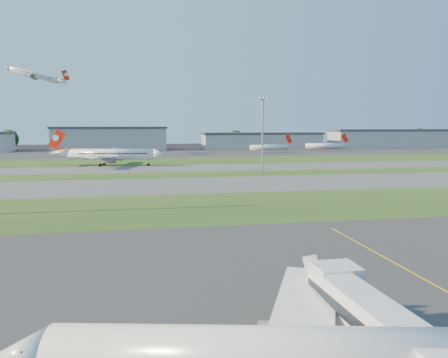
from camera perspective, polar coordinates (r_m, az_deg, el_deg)
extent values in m
plane|color=black|center=(44.59, 24.31, -15.23)|extent=(700.00, 700.00, 0.00)
cube|color=#333335|center=(44.58, 24.31, -15.22)|extent=(300.00, 70.00, 0.01)
cube|color=#284416|center=(90.49, 5.27, -3.41)|extent=(300.00, 34.00, 0.01)
cube|color=#515154|center=(122.19, 1.08, -0.64)|extent=(300.00, 32.00, 0.01)
cube|color=#284416|center=(146.58, -0.87, 0.66)|extent=(300.00, 18.00, 0.01)
cube|color=#515154|center=(168.19, -2.11, 1.49)|extent=(300.00, 26.00, 0.01)
cube|color=#284416|center=(200.77, -3.48, 2.39)|extent=(300.00, 40.00, 0.01)
cube|color=#333335|center=(260.28, -5.09, 3.45)|extent=(400.00, 80.00, 0.01)
cube|color=white|center=(36.53, 14.38, -13.09)|extent=(3.40, 3.00, 3.00)
cylinder|color=gray|center=(35.86, 15.59, -17.67)|extent=(0.70, 0.70, 3.20)
cube|color=black|center=(36.39, 15.52, -19.46)|extent=(2.20, 1.20, 0.70)
cube|color=white|center=(32.68, 10.49, -16.47)|extent=(9.90, 14.49, 1.45)
cylinder|color=slate|center=(31.08, 8.36, -19.82)|extent=(4.29, 2.91, 2.15)
cylinder|color=white|center=(180.46, -14.47, 3.16)|extent=(34.26, 9.93, 4.31)
cube|color=red|center=(186.44, -21.00, 4.82)|extent=(7.32, 1.62, 8.58)
cube|color=white|center=(189.56, -14.16, 3.18)|extent=(6.39, 17.35, 1.75)
cube|color=white|center=(172.00, -15.54, 2.76)|extent=(11.49, 17.63, 1.75)
cylinder|color=slate|center=(186.83, -13.81, 2.75)|extent=(5.13, 3.37, 2.61)
cylinder|color=slate|center=(174.08, -14.78, 2.42)|extent=(5.13, 3.37, 2.61)
cylinder|color=white|center=(256.01, -23.54, 12.36)|extent=(23.85, 5.02, 3.00)
cube|color=red|center=(254.88, -20.16, 13.45)|extent=(5.12, 0.71, 5.97)
cube|color=white|center=(249.64, -23.56, 12.42)|extent=(7.20, 12.35, 1.22)
cube|color=white|center=(262.10, -23.17, 12.16)|extent=(5.37, 12.25, 1.22)
cylinder|color=slate|center=(251.43, -23.77, 12.17)|extent=(3.46, 2.09, 1.82)
cylinder|color=slate|center=(260.46, -23.47, 11.99)|extent=(3.46, 2.09, 1.82)
cylinder|color=white|center=(259.04, 6.04, 4.13)|extent=(25.91, 10.01, 3.20)
cube|color=red|center=(265.93, 8.44, 5.21)|extent=(5.07, 1.67, 6.16)
cylinder|color=white|center=(284.89, 13.10, 4.26)|extent=(26.02, 3.34, 3.20)
cube|color=red|center=(290.08, 15.50, 5.18)|extent=(5.18, 0.33, 6.16)
cylinder|color=gray|center=(147.01, 5.06, 5.53)|extent=(0.60, 0.60, 25.00)
cube|color=gray|center=(147.22, 5.11, 10.56)|extent=(3.20, 0.50, 0.80)
cube|color=#FFF2CC|center=(147.22, 5.11, 10.56)|extent=(2.80, 0.70, 0.35)
cube|color=gray|center=(289.53, -14.61, 5.01)|extent=(70.00, 22.00, 14.00)
cube|color=#383A3F|center=(289.38, -14.65, 6.51)|extent=(71.40, 23.00, 1.20)
cube|color=gray|center=(299.52, 4.92, 4.89)|extent=(80.00, 22.00, 10.00)
cube|color=#383A3F|center=(299.35, 4.93, 5.96)|extent=(81.60, 23.00, 1.20)
cube|color=gray|center=(339.89, 21.47, 4.85)|extent=(95.00, 22.00, 12.00)
cube|color=#383A3F|center=(339.76, 21.52, 5.96)|extent=(96.90, 23.00, 1.20)
cylinder|color=black|center=(315.84, -26.25, 3.79)|extent=(1.00, 1.00, 4.40)
sphere|color=black|center=(315.66, -26.30, 4.69)|extent=(12.10, 12.10, 12.10)
cylinder|color=black|center=(300.02, -9.65, 4.21)|extent=(1.00, 1.00, 3.60)
sphere|color=black|center=(299.85, -9.66, 4.98)|extent=(9.90, 9.90, 9.90)
cylinder|color=black|center=(309.70, 1.54, 4.45)|extent=(1.00, 1.00, 4.20)
sphere|color=black|center=(309.51, 1.55, 5.32)|extent=(11.55, 11.55, 11.55)
cylinder|color=black|center=(331.61, 14.44, 4.37)|extent=(1.00, 1.00, 3.80)
sphere|color=black|center=(331.45, 14.46, 5.11)|extent=(10.45, 10.45, 10.45)
cylinder|color=black|center=(369.82, 24.10, 4.30)|extent=(1.00, 1.00, 4.60)
sphere|color=black|center=(369.65, 24.14, 5.10)|extent=(12.65, 12.65, 12.65)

